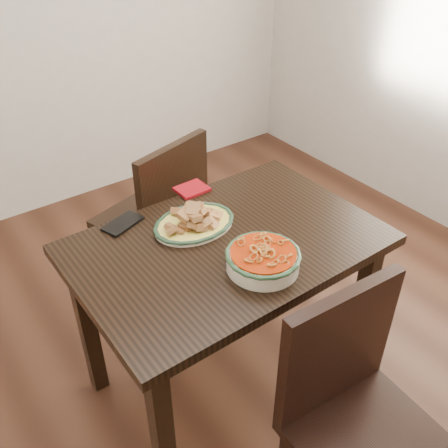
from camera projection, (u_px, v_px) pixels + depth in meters
floor at (224, 358)px, 2.30m from camera, size 3.50×3.50×0.00m
dining_table at (227, 264)px, 1.85m from camera, size 1.09×0.73×0.75m
chair_far at (159, 214)px, 2.37m from camera, size 0.52×0.52×0.89m
chair_near at (355, 409)px, 1.51m from camera, size 0.45×0.45×0.89m
fish_plate at (194, 216)px, 1.83m from camera, size 0.31×0.24×0.11m
noodle_bowl at (263, 257)px, 1.64m from camera, size 0.25×0.25×0.08m
smartphone at (123, 224)px, 1.86m from camera, size 0.17×0.13×0.01m
napkin at (192, 189)px, 2.06m from camera, size 0.13×0.11×0.01m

